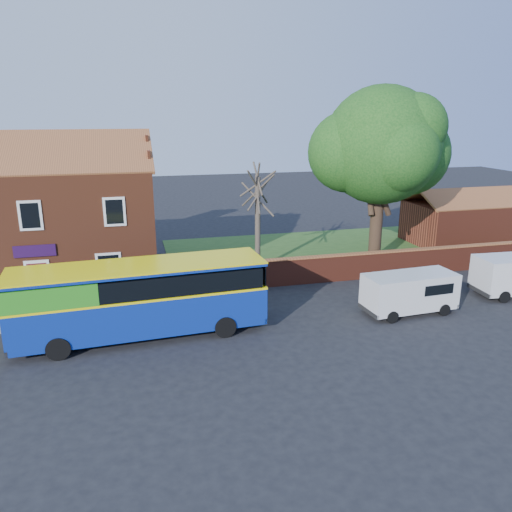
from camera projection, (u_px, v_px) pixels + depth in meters
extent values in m
plane|color=black|center=(196.00, 352.00, 20.48)|extent=(120.00, 120.00, 0.00)
cube|color=gray|center=(36.00, 314.00, 24.16)|extent=(18.00, 3.50, 0.12)
cube|color=slate|center=(29.00, 329.00, 22.52)|extent=(18.00, 0.15, 0.14)
cube|color=#426B28|center=(352.00, 250.00, 35.65)|extent=(26.00, 12.00, 0.04)
cube|color=brown|center=(46.00, 225.00, 28.62)|extent=(12.00, 8.00, 6.50)
cube|color=brown|center=(30.00, 152.00, 25.58)|extent=(12.30, 4.08, 2.16)
cube|color=brown|center=(42.00, 147.00, 29.30)|extent=(12.30, 4.08, 2.16)
cube|color=black|center=(30.00, 216.00, 24.50)|extent=(1.10, 0.06, 1.50)
cube|color=#4C0F19|center=(39.00, 283.00, 25.45)|extent=(0.95, 0.04, 2.10)
cube|color=silver|center=(39.00, 282.00, 25.45)|extent=(1.20, 0.06, 2.30)
cube|color=#250C35|center=(35.00, 251.00, 24.97)|extent=(2.00, 0.06, 0.60)
cube|color=maroon|center=(396.00, 264.00, 29.86)|extent=(22.00, 0.30, 1.50)
cube|color=brown|center=(397.00, 251.00, 29.64)|extent=(22.00, 0.38, 0.10)
cube|color=maroon|center=(464.00, 223.00, 37.37)|extent=(8.00, 5.00, 3.00)
cube|color=brown|center=(479.00, 198.00, 35.64)|extent=(8.20, 2.56, 1.24)
cube|color=brown|center=(457.00, 193.00, 37.97)|extent=(8.20, 2.56, 1.24)
cube|color=navy|center=(142.00, 310.00, 21.70)|extent=(10.81, 3.31, 1.70)
cube|color=yellow|center=(140.00, 291.00, 21.46)|extent=(10.83, 3.33, 0.10)
cube|color=black|center=(140.00, 280.00, 21.32)|extent=(10.38, 3.31, 0.85)
cube|color=#309520|center=(52.00, 289.00, 20.29)|extent=(3.79, 2.92, 0.90)
cube|color=navy|center=(139.00, 267.00, 21.16)|extent=(10.81, 3.31, 0.14)
cube|color=yellow|center=(139.00, 266.00, 21.14)|extent=(10.85, 3.36, 0.06)
cylinder|color=black|center=(58.00, 348.00, 19.76)|extent=(0.98, 0.34, 0.96)
cylinder|color=black|center=(61.00, 324.00, 22.05)|extent=(0.98, 0.34, 0.96)
cylinder|color=black|center=(225.00, 327.00, 21.76)|extent=(0.98, 0.34, 0.96)
cylinder|color=black|center=(212.00, 306.00, 24.05)|extent=(0.98, 0.34, 0.96)
cube|color=silver|center=(409.00, 291.00, 24.23)|extent=(4.60, 2.07, 1.71)
cube|color=black|center=(445.00, 282.00, 24.74)|extent=(0.17, 1.53, 0.67)
cube|color=black|center=(446.00, 301.00, 25.09)|extent=(0.21, 1.80, 0.22)
cylinder|color=black|center=(392.00, 317.00, 23.27)|extent=(0.61, 0.26, 0.59)
cylinder|color=black|center=(373.00, 304.00, 24.80)|extent=(0.61, 0.26, 0.59)
cylinder|color=black|center=(444.00, 310.00, 24.11)|extent=(0.61, 0.26, 0.59)
cylinder|color=black|center=(423.00, 298.00, 25.65)|extent=(0.61, 0.26, 0.59)
cylinder|color=black|center=(504.00, 297.00, 25.74)|extent=(0.65, 0.26, 0.64)
cylinder|color=black|center=(482.00, 285.00, 27.46)|extent=(0.65, 0.26, 0.64)
cylinder|color=black|center=(376.00, 228.00, 32.04)|extent=(0.80, 0.80, 4.62)
sphere|color=#376D22|center=(381.00, 145.00, 30.59)|extent=(7.23, 7.23, 7.23)
sphere|color=#376D22|center=(408.00, 154.00, 31.63)|extent=(5.22, 5.22, 5.22)
sphere|color=#376D22|center=(348.00, 152.00, 30.81)|extent=(5.02, 5.02, 5.02)
cylinder|color=#4C4238|center=(258.00, 224.00, 30.42)|extent=(0.33, 0.33, 5.79)
cylinder|color=#4C4238|center=(258.00, 191.00, 29.85)|extent=(0.34, 2.82, 2.27)
cylinder|color=#4C4238|center=(258.00, 194.00, 29.90)|extent=(1.47, 2.09, 2.08)
cylinder|color=#4C4238|center=(258.00, 187.00, 29.79)|extent=(2.37, 1.09, 2.31)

